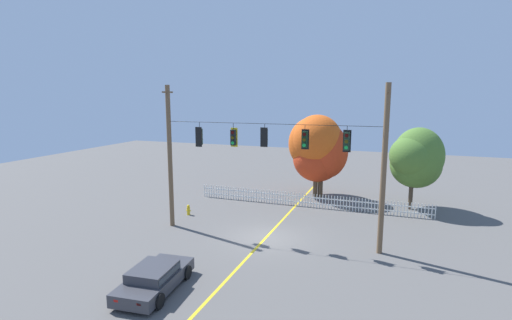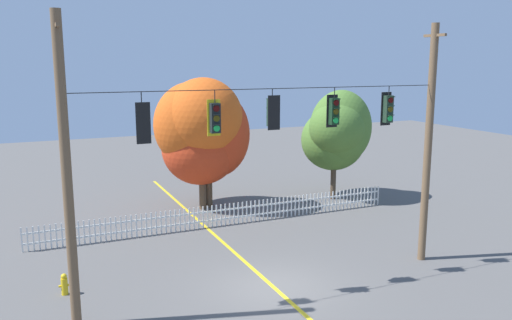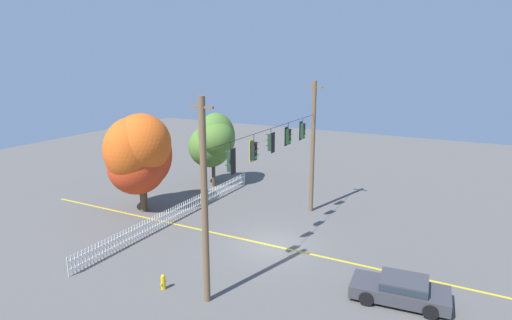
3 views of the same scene
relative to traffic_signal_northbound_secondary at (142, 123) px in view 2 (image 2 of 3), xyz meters
name	(u,v)px [view 2 (image 2 of 3)]	position (x,y,z in m)	size (l,w,h in m)	color
ground	(274,287)	(4.35, 0.01, -5.99)	(80.00, 80.00, 0.00)	#565451
lane_centerline_stripe	(274,287)	(4.35, 0.01, -5.98)	(0.16, 36.00, 0.01)	gold
signal_support_span	(275,157)	(4.35, 0.01, -1.34)	(13.38, 1.10, 9.16)	brown
traffic_signal_northbound_secondary	(142,123)	(0.00, 0.00, 0.00)	(0.43, 0.38, 1.52)	black
traffic_signal_eastbound_side	(215,118)	(2.27, 0.02, 0.04)	(0.43, 0.38, 1.45)	black
traffic_signal_northbound_primary	(272,112)	(4.25, 0.00, 0.14)	(0.43, 0.38, 1.33)	black
traffic_signal_southbound_primary	(334,111)	(6.62, 0.02, 0.08)	(0.43, 0.38, 1.39)	black
traffic_signal_westbound_side	(388,109)	(8.92, 0.02, 0.08)	(0.43, 0.38, 1.44)	black
white_picket_fence	(225,214)	(5.32, 7.33, -5.46)	(17.98, 0.06, 1.05)	silver
autumn_maple_near_fence	(199,124)	(5.12, 10.54, -1.45)	(4.54, 4.24, 6.97)	brown
autumn_maple_mid	(208,142)	(5.63, 10.69, -2.42)	(4.63, 4.00, 6.25)	brown
autumn_oak_far_east	(337,132)	(12.88, 9.46, -2.16)	(3.85, 4.12, 6.22)	#473828
fire_hydrant	(64,284)	(-2.35, 2.39, -5.62)	(0.38, 0.22, 0.75)	gold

